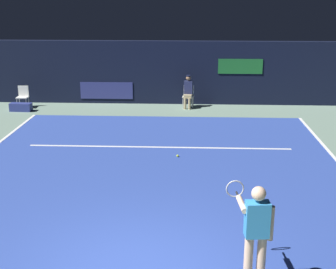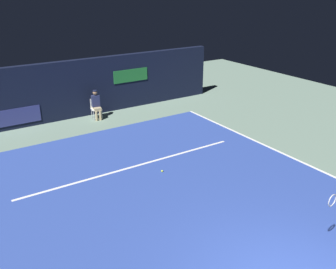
{
  "view_description": "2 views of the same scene",
  "coord_description": "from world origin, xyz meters",
  "px_view_note": "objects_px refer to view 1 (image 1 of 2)",
  "views": [
    {
      "loc": [
        0.88,
        -6.68,
        4.45
      ],
      "look_at": [
        0.34,
        5.02,
        0.89
      ],
      "focal_mm": 49.79,
      "sensor_mm": 36.0,
      "label": 1
    },
    {
      "loc": [
        -5.14,
        -3.45,
        5.76
      ],
      "look_at": [
        1.07,
        6.16,
        1.08
      ],
      "focal_mm": 40.0,
      "sensor_mm": 36.0,
      "label": 2
    }
  ],
  "objects_px": {
    "courtside_chair_near": "(23,95)",
    "tennis_ball": "(178,156)",
    "tennis_player": "(256,231)",
    "equipment_bag": "(21,107)",
    "line_judge_on_chair": "(188,91)"
  },
  "relations": [
    {
      "from": "tennis_player",
      "to": "line_judge_on_chair",
      "type": "relative_size",
      "value": 1.31
    },
    {
      "from": "tennis_player",
      "to": "tennis_ball",
      "type": "relative_size",
      "value": 25.44
    },
    {
      "from": "tennis_player",
      "to": "tennis_ball",
      "type": "distance_m",
      "value": 6.24
    },
    {
      "from": "line_judge_on_chair",
      "to": "courtside_chair_near",
      "type": "xyz_separation_m",
      "value": [
        -6.67,
        -0.27,
        -0.18
      ]
    },
    {
      "from": "line_judge_on_chair",
      "to": "equipment_bag",
      "type": "distance_m",
      "value": 6.65
    },
    {
      "from": "tennis_ball",
      "to": "equipment_bag",
      "type": "xyz_separation_m",
      "value": [
        -6.31,
        5.11,
        0.11
      ]
    },
    {
      "from": "line_judge_on_chair",
      "to": "tennis_ball",
      "type": "height_order",
      "value": "line_judge_on_chair"
    },
    {
      "from": "tennis_player",
      "to": "equipment_bag",
      "type": "distance_m",
      "value": 13.54
    },
    {
      "from": "line_judge_on_chair",
      "to": "tennis_ball",
      "type": "relative_size",
      "value": 19.41
    },
    {
      "from": "courtside_chair_near",
      "to": "tennis_ball",
      "type": "height_order",
      "value": "courtside_chair_near"
    },
    {
      "from": "equipment_bag",
      "to": "line_judge_on_chair",
      "type": "bearing_deg",
      "value": 10.35
    },
    {
      "from": "courtside_chair_near",
      "to": "tennis_ball",
      "type": "bearing_deg",
      "value": -41.67
    },
    {
      "from": "courtside_chair_near",
      "to": "equipment_bag",
      "type": "bearing_deg",
      "value": -80.66
    },
    {
      "from": "courtside_chair_near",
      "to": "tennis_ball",
      "type": "distance_m",
      "value": 8.59
    },
    {
      "from": "equipment_bag",
      "to": "tennis_player",
      "type": "bearing_deg",
      "value": -52.57
    }
  ]
}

